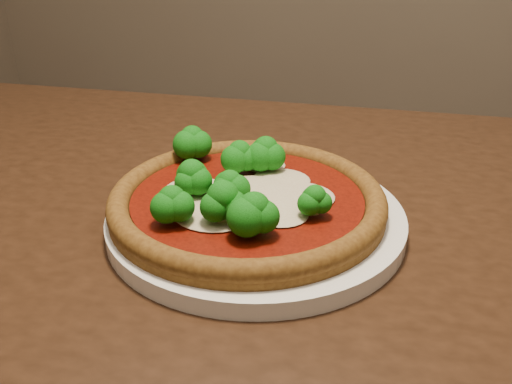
# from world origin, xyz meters

# --- Properties ---
(dining_table) EXTENTS (1.34, 0.96, 0.75)m
(dining_table) POSITION_xyz_m (-0.09, -0.02, 0.66)
(dining_table) COLOR black
(dining_table) RESTS_ON floor
(plate) EXTENTS (0.31, 0.31, 0.02)m
(plate) POSITION_xyz_m (-0.10, 0.00, 0.76)
(plate) COLOR white
(plate) RESTS_ON dining_table
(pizza) EXTENTS (0.28, 0.28, 0.06)m
(pizza) POSITION_xyz_m (-0.11, -0.00, 0.78)
(pizza) COLOR brown
(pizza) RESTS_ON plate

